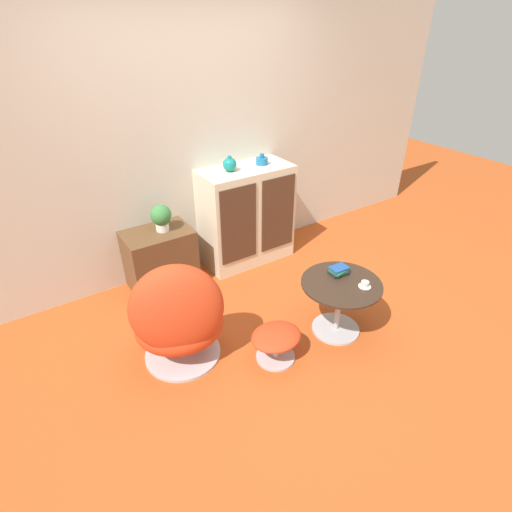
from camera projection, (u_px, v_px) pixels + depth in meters
The scene contains 12 objects.
ground_plane at pixel (283, 339), 3.29m from camera, with size 12.00×12.00×0.00m, color #B74C1E.
wall_back at pixel (190, 139), 3.69m from camera, with size 6.40×0.06×2.60m.
sideboard at pixel (246, 215), 4.13m from camera, with size 0.93×0.47×1.02m.
tv_console at pixel (161, 259), 3.80m from camera, with size 0.62×0.44×0.59m.
egg_chair at pixel (178, 319), 2.88m from camera, with size 0.84×0.81×0.90m.
ottoman at pixel (276, 339), 3.01m from camera, with size 0.39×0.33×0.26m.
coffee_table at pixel (340, 299), 3.22m from camera, with size 0.64×0.64×0.48m.
vase_leftmost at pixel (230, 164), 3.75m from camera, with size 0.13×0.13×0.15m.
vase_inner_left at pixel (262, 161), 3.93m from camera, with size 0.12×0.12×0.11m.
potted_plant at pixel (161, 217), 3.60m from camera, with size 0.19×0.19×0.25m.
teacup at pixel (365, 285), 3.08m from camera, with size 0.10×0.10×0.05m.
book_stack at pixel (339, 271), 3.23m from camera, with size 0.16×0.12×0.06m.
Camera 1 is at (-1.54, -1.92, 2.30)m, focal length 28.00 mm.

